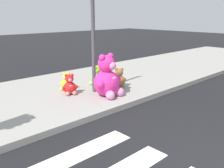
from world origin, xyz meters
name	(u,v)px	position (x,y,z in m)	size (l,w,h in m)	color
sidewalk	(52,95)	(0.00, 5.20, 0.07)	(28.00, 4.40, 0.15)	#9E9B93
sign_pole	(93,35)	(1.00, 4.40, 1.85)	(0.56, 0.11, 3.20)	#4C4C51
plush_pink_large	(108,79)	(1.01, 3.81, 0.64)	(0.94, 0.84, 1.22)	#F22D93
plush_red	(70,86)	(0.32, 4.68, 0.39)	(0.44, 0.44, 0.61)	red
plush_lime	(96,77)	(1.54, 4.95, 0.41)	(0.45, 0.46, 0.64)	#8CD133
plush_yellow	(67,83)	(0.50, 5.13, 0.37)	(0.40, 0.39, 0.56)	yellow
plush_brown	(119,79)	(1.90, 4.24, 0.40)	(0.44, 0.46, 0.64)	olive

